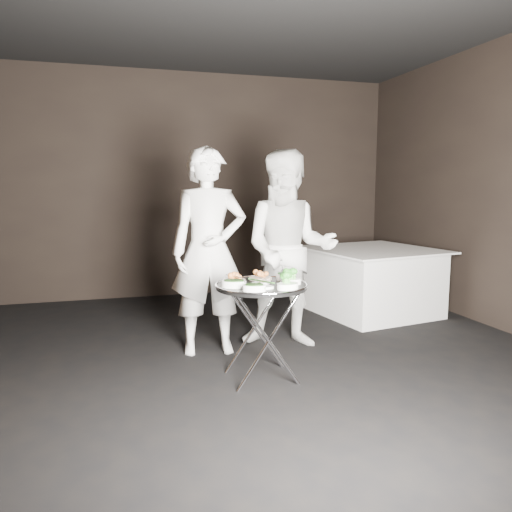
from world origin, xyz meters
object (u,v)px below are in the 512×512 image
object	(u,v)px
tray_stand	(261,327)
dining_table	(372,281)
waiter_left	(209,251)
serving_tray	(261,286)
waiter_right	(289,249)

from	to	relation	value
tray_stand	dining_table	distance (m)	2.43
tray_stand	waiter_left	bearing A→B (deg)	108.87
waiter_left	dining_table	xyz separation A→B (m)	(2.11, 0.82, -0.53)
serving_tray	waiter_left	xyz separation A→B (m)	(-0.26, 0.76, 0.18)
dining_table	serving_tray	bearing A→B (deg)	-139.41
tray_stand	serving_tray	xyz separation A→B (m)	(0.00, -0.00, 0.33)
tray_stand	waiter_right	distance (m)	1.01
waiter_left	waiter_right	world-z (taller)	waiter_left
tray_stand	waiter_left	size ratio (longest dim) A/B	0.40
waiter_left	dining_table	distance (m)	2.32
serving_tray	waiter_right	size ratio (longest dim) A/B	0.39
serving_tray	waiter_right	xyz separation A→B (m)	(0.49, 0.73, 0.17)
serving_tray	waiter_right	world-z (taller)	waiter_right
serving_tray	dining_table	bearing A→B (deg)	40.59
tray_stand	waiter_right	bearing A→B (deg)	56.17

